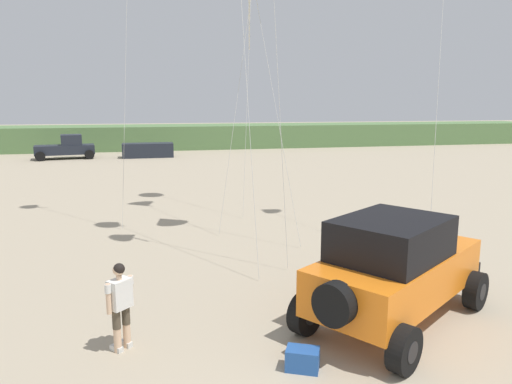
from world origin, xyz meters
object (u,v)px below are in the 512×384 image
at_px(distant_pickup, 66,147).
at_px(jeep, 396,266).
at_px(distant_sedan, 148,150).
at_px(person_watching, 120,302).
at_px(cooler_box, 303,359).

bearing_deg(distant_pickup, jeep, -71.11).
relative_size(distant_pickup, distant_sedan, 1.15).
relative_size(person_watching, distant_pickup, 0.34).
bearing_deg(person_watching, cooler_box, -24.71).
bearing_deg(distant_sedan, person_watching, -91.97).
xyz_separation_m(jeep, person_watching, (-5.47, 0.06, -0.26)).
bearing_deg(cooler_box, distant_pickup, 129.75).
height_order(person_watching, distant_sedan, person_watching).
distance_m(person_watching, cooler_box, 3.42).
xyz_separation_m(distant_pickup, distant_sedan, (6.55, -0.36, -0.34)).
bearing_deg(distant_sedan, distant_pickup, 176.00).
xyz_separation_m(cooler_box, distant_pickup, (-8.97, 34.67, 0.75)).
distance_m(jeep, distant_sedan, 33.33).
height_order(cooler_box, distant_pickup, distant_pickup).
bearing_deg(cooler_box, jeep, 54.03).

